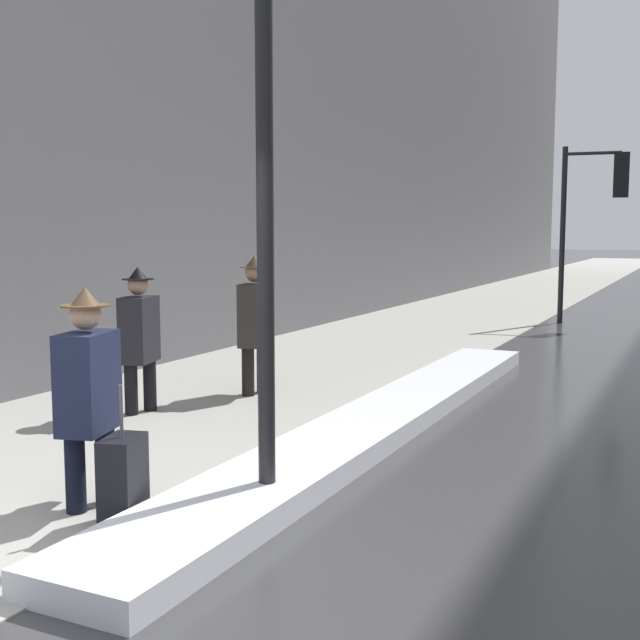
# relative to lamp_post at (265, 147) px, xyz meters

# --- Properties ---
(ground_plane) EXTENTS (160.00, 160.00, 0.00)m
(ground_plane) POSITION_rel_lamp_post_xyz_m (-0.36, -1.57, -2.51)
(ground_plane) COLOR #38383A
(sidewalk_slab) EXTENTS (4.00, 80.00, 0.01)m
(sidewalk_slab) POSITION_rel_lamp_post_xyz_m (-2.36, 13.43, -2.50)
(sidewalk_slab) COLOR #9E9B93
(sidewalk_slab) RESTS_ON ground
(snow_bank_curb) EXTENTS (0.84, 8.80, 0.18)m
(snow_bank_curb) POSITION_rel_lamp_post_xyz_m (-0.11, 2.51, -2.42)
(snow_bank_curb) COLOR silver
(snow_bank_curb) RESTS_ON ground
(lamp_post) EXTENTS (0.28, 0.28, 4.10)m
(lamp_post) POSITION_rel_lamp_post_xyz_m (0.00, 0.00, 0.00)
(lamp_post) COLOR black
(lamp_post) RESTS_ON ground
(traffic_light_near) EXTENTS (1.31, 0.37, 3.65)m
(traffic_light_near) POSITION_rel_lamp_post_xyz_m (0.66, 12.59, 0.13)
(traffic_light_near) COLOR black
(traffic_light_near) RESTS_ON ground
(pedestrian_with_shoulder_bag) EXTENTS (0.40, 0.72, 1.57)m
(pedestrian_with_shoulder_bag) POSITION_rel_lamp_post_xyz_m (-1.10, -0.55, -1.66)
(pedestrian_with_shoulder_bag) COLOR black
(pedestrian_with_shoulder_bag) RESTS_ON ground
(pedestrian_in_fedora) EXTENTS (0.40, 0.54, 1.57)m
(pedestrian_in_fedora) POSITION_rel_lamp_post_xyz_m (-2.65, 1.94, -1.65)
(pedestrian_in_fedora) COLOR black
(pedestrian_in_fedora) RESTS_ON ground
(pedestrian_nearside) EXTENTS (0.42, 0.57, 1.66)m
(pedestrian_nearside) POSITION_rel_lamp_post_xyz_m (-2.04, 3.33, -1.60)
(pedestrian_nearside) COLOR black
(pedestrian_nearside) RESTS_ON ground
(rolling_suitcase) EXTENTS (0.31, 0.41, 0.95)m
(rolling_suitcase) POSITION_rel_lamp_post_xyz_m (-0.68, -0.72, -2.21)
(rolling_suitcase) COLOR black
(rolling_suitcase) RESTS_ON ground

